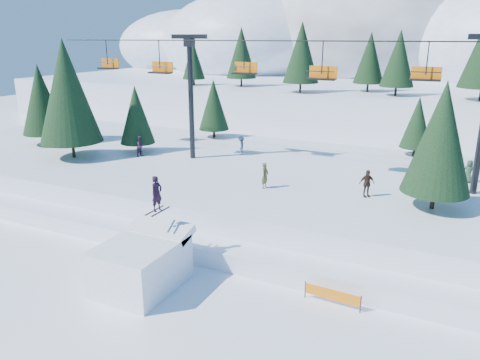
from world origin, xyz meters
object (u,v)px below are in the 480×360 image
at_px(banner_far, 352,278).
at_px(banner_near, 332,295).
at_px(jump_kicker, 142,262).
at_px(chairlift, 308,83).

bearing_deg(banner_far, banner_near, -103.07).
distance_m(jump_kicker, banner_near, 9.83).
distance_m(chairlift, banner_near, 17.30).
xyz_separation_m(jump_kicker, banner_near, (9.48, 2.50, -0.81)).
height_order(banner_near, banner_far, same).
xyz_separation_m(banner_near, banner_far, (0.49, 2.09, 0.00)).
height_order(jump_kicker, banner_far, jump_kicker).
height_order(jump_kicker, banner_near, jump_kicker).
relative_size(jump_kicker, banner_near, 1.98).
relative_size(jump_kicker, chairlift, 0.12).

